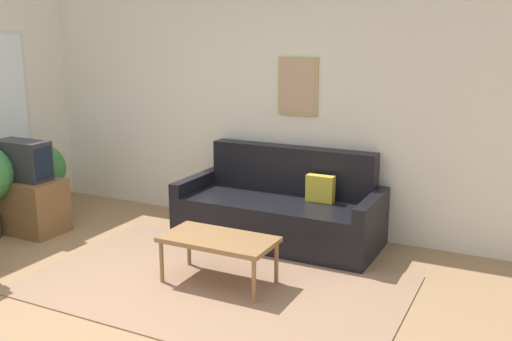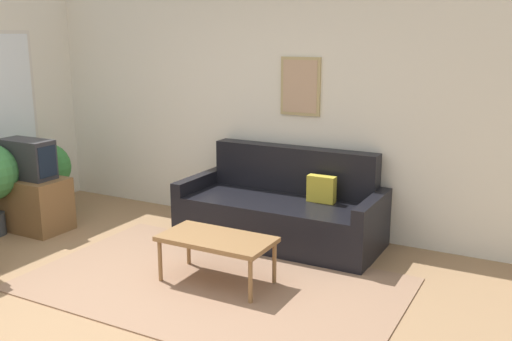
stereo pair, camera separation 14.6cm
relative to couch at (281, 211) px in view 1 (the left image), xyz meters
The scene contains 8 objects.
ground_plane 2.26m from the couch, 104.72° to the right, with size 16.00×16.00×0.00m, color #997551.
area_rug 1.30m from the couch, 92.18° to the right, with size 3.14×1.91×0.01m.
wall_back 1.27m from the couch, 140.78° to the left, with size 8.00×0.09×2.70m.
couch is the anchor object (origin of this frame).
coffee_table 1.21m from the couch, 91.37° to the right, with size 0.96×0.50×0.42m.
tv_stand 2.73m from the couch, 159.33° to the right, with size 0.82×0.47×0.57m.
tv 2.77m from the couch, 159.32° to the right, with size 0.61×0.28×0.42m.
potted_plant_by_window 2.87m from the couch, 169.87° to the right, with size 0.57×0.57×0.85m.
Camera 1 is at (2.84, -2.95, 2.07)m, focal length 40.00 mm.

